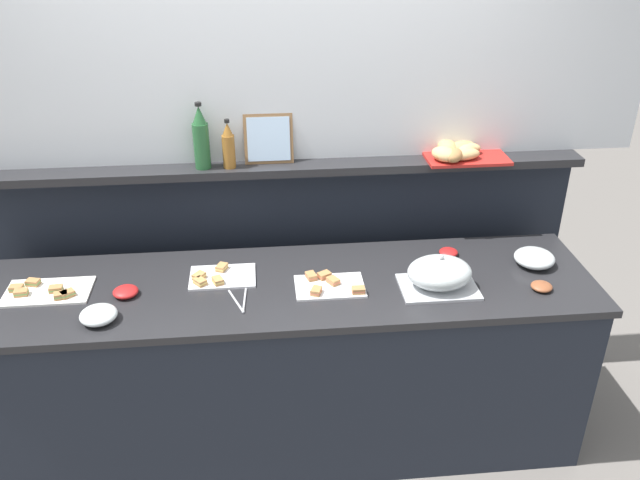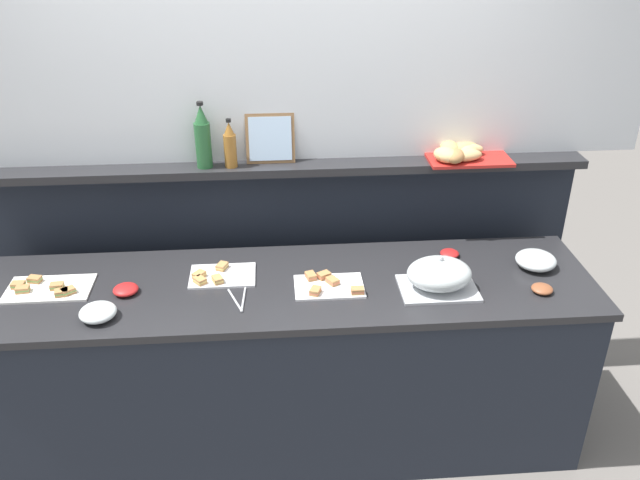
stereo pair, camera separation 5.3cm
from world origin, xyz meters
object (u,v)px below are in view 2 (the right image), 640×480
at_px(condiment_bowl_dark, 126,290).
at_px(wine_bottle_green, 203,138).
at_px(glass_bowl_large, 536,261).
at_px(serving_tongs, 239,300).
at_px(sandwich_platter_rear, 219,276).
at_px(sandwich_platter_side, 48,288).
at_px(framed_picture, 270,139).
at_px(bread_basket, 460,154).
at_px(vinegar_bottle_amber, 230,146).
at_px(condiment_bowl_cream, 542,289).
at_px(glass_bowl_medium, 98,313).
at_px(sandwich_platter_front, 329,285).
at_px(condiment_bowl_red, 450,253).
at_px(serving_cloche, 439,275).

distance_m(condiment_bowl_dark, wine_bottle_green, 0.78).
distance_m(glass_bowl_large, condiment_bowl_dark, 1.87).
bearing_deg(serving_tongs, sandwich_platter_rear, 115.55).
relative_size(sandwich_platter_side, framed_picture, 1.57).
xyz_separation_m(sandwich_platter_rear, bread_basket, (1.17, 0.35, 0.42)).
xyz_separation_m(sandwich_platter_rear, glass_bowl_large, (1.47, -0.02, 0.02)).
bearing_deg(wine_bottle_green, vinegar_bottle_amber, -4.05).
height_order(condiment_bowl_cream, bread_basket, bread_basket).
bearing_deg(framed_picture, glass_bowl_medium, -136.24).
height_order(sandwich_platter_rear, sandwich_platter_side, same).
relative_size(sandwich_platter_front, glass_bowl_large, 1.64).
bearing_deg(bread_basket, sandwich_platter_side, -168.18).
height_order(condiment_bowl_dark, condiment_bowl_red, condiment_bowl_dark).
xyz_separation_m(sandwich_platter_front, sandwich_platter_side, (-1.24, 0.07, -0.00)).
bearing_deg(sandwich_platter_rear, condiment_bowl_cream, -9.32).
height_order(sandwich_platter_rear, serving_cloche, serving_cloche).
bearing_deg(condiment_bowl_dark, vinegar_bottle_amber, 44.98).
relative_size(sandwich_platter_front, wine_bottle_green, 0.97).
bearing_deg(condiment_bowl_cream, condiment_bowl_dark, 175.87).
height_order(sandwich_platter_rear, glass_bowl_medium, glass_bowl_medium).
xyz_separation_m(condiment_bowl_dark, condiment_bowl_red, (1.49, 0.21, -0.00)).
bearing_deg(serving_cloche, serving_tongs, -178.17).
xyz_separation_m(sandwich_platter_front, glass_bowl_large, (0.98, 0.10, 0.02)).
bearing_deg(framed_picture, sandwich_platter_rear, -121.62).
distance_m(sandwich_platter_front, vinegar_bottle_amber, 0.81).
height_order(glass_bowl_medium, bread_basket, bread_basket).
height_order(sandwich_platter_rear, serving_tongs, sandwich_platter_rear).
distance_m(sandwich_platter_side, wine_bottle_green, 0.96).
distance_m(sandwich_platter_side, framed_picture, 1.21).
height_order(condiment_bowl_dark, serving_tongs, condiment_bowl_dark).
distance_m(condiment_bowl_cream, serving_tongs, 1.32).
bearing_deg(sandwich_platter_side, glass_bowl_large, 0.75).
relative_size(condiment_bowl_dark, framed_picture, 0.47).
relative_size(glass_bowl_large, condiment_bowl_dark, 1.71).
relative_size(sandwich_platter_rear, condiment_bowl_dark, 2.70).
xyz_separation_m(serving_cloche, condiment_bowl_dark, (-1.37, 0.08, -0.05)).
bearing_deg(condiment_bowl_dark, sandwich_platter_side, 171.59).
relative_size(condiment_bowl_dark, vinegar_bottle_amber, 0.47).
bearing_deg(serving_tongs, condiment_bowl_dark, 168.29).
bearing_deg(glass_bowl_large, sandwich_platter_rear, 179.18).
distance_m(sandwich_platter_rear, sandwich_platter_side, 0.75).
relative_size(sandwich_platter_rear, condiment_bowl_cream, 3.17).
relative_size(sandwich_platter_rear, glass_bowl_large, 1.58).
xyz_separation_m(serving_cloche, glass_bowl_medium, (-1.45, -0.11, -0.05)).
xyz_separation_m(wine_bottle_green, framed_picture, (0.31, 0.04, -0.03)).
relative_size(sandwich_platter_rear, vinegar_bottle_amber, 1.26).
xyz_separation_m(sandwich_platter_rear, wine_bottle_green, (-0.06, 0.37, 0.53)).
height_order(sandwich_platter_front, glass_bowl_medium, glass_bowl_medium).
bearing_deg(condiment_bowl_red, sandwich_platter_rear, -174.26).
relative_size(sandwich_platter_rear, sandwich_platter_front, 0.97).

